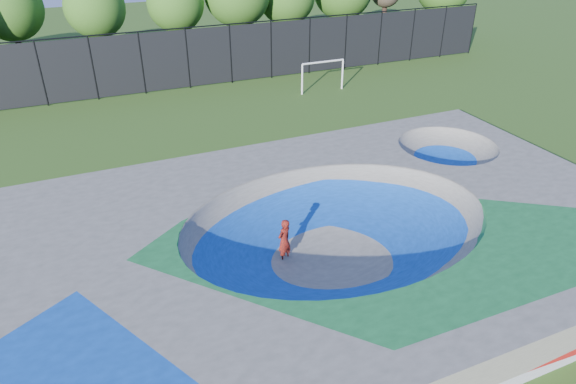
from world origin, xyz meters
The scene contains 7 objects.
ground centered at (0.00, 0.00, 0.00)m, with size 120.00×120.00×0.00m, color #2F5216.
skate_deck centered at (0.00, 0.00, 0.75)m, with size 22.00×14.00×1.50m, color gray.
skater centered at (-1.83, 0.39, 0.82)m, with size 0.59×0.39×1.63m, color red.
skateboard centered at (-1.83, 0.39, 0.03)m, with size 0.78×0.22×0.05m, color black.
soccer_goal centered at (7.93, 16.70, 1.42)m, with size 3.11×0.12×2.05m.
fence centered at (0.00, 21.00, 2.10)m, with size 48.09×0.09×4.04m.
treeline centered at (-4.45, 25.65, 5.10)m, with size 52.64×7.15×8.42m.
Camera 1 is at (-7.52, -13.00, 10.77)m, focal length 32.00 mm.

